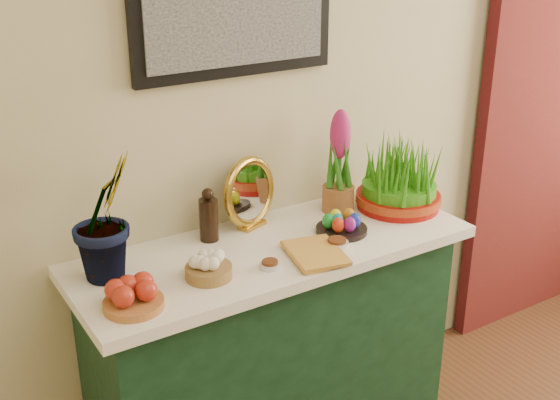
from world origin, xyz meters
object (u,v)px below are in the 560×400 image
Objects in this scene: mirror at (250,193)px; wheatgrass_sabzeh at (399,179)px; hyacinth_green at (103,197)px; book at (291,257)px; sideboard at (273,357)px.

mirror is 0.81× the size of wheatgrass_sabzeh.
book is at bearing -51.40° from hyacinth_green.
mirror is 0.33m from book.
sideboard is at bearing -178.59° from wheatgrass_sabzeh.
mirror is (0.56, 0.09, -0.14)m from hyacinth_green.
mirror is 1.17× the size of book.
wheatgrass_sabzeh is (0.57, -0.16, -0.01)m from mirror.
wheatgrass_sabzeh is (0.59, 0.16, 0.10)m from book.
mirror reaches higher than book.
sideboard is at bearing 96.81° from book.
wheatgrass_sabzeh is at bearing -15.47° from mirror.
hyacinth_green is 0.58m from mirror.
hyacinth_green is 2.33× the size of book.
hyacinth_green is at bearing -170.85° from mirror.
mirror is at bearing 164.53° from wheatgrass_sabzeh.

